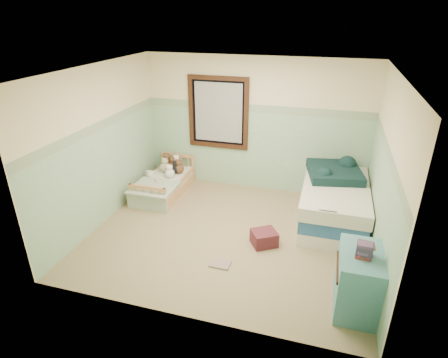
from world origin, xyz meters
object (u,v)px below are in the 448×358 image
(dresser, at_px, (358,281))
(toddler_bed_frame, at_px, (165,188))
(plush_floor_tan, at_px, (160,191))
(floor_book, at_px, (220,264))
(twin_bed_frame, at_px, (332,213))
(red_pillow, at_px, (264,238))
(plush_floor_cream, at_px, (152,183))

(dresser, bearing_deg, toddler_bed_frame, 148.02)
(plush_floor_tan, bearing_deg, floor_book, -43.82)
(twin_bed_frame, distance_m, floor_book, 2.24)
(twin_bed_frame, relative_size, red_pillow, 5.56)
(plush_floor_tan, distance_m, dresser, 3.93)
(plush_floor_cream, distance_m, dresser, 4.31)
(red_pillow, bearing_deg, plush_floor_tan, 156.27)
(dresser, relative_size, red_pillow, 2.14)
(plush_floor_tan, height_order, floor_book, plush_floor_tan)
(twin_bed_frame, bearing_deg, plush_floor_cream, 177.30)
(plush_floor_cream, xyz_separation_m, dresser, (3.71, -2.18, 0.24))
(plush_floor_tan, bearing_deg, twin_bed_frame, 1.93)
(toddler_bed_frame, xyz_separation_m, twin_bed_frame, (3.11, -0.12, 0.02))
(toddler_bed_frame, xyz_separation_m, floor_book, (1.67, -1.82, -0.08))
(plush_floor_tan, relative_size, red_pillow, 0.73)
(twin_bed_frame, bearing_deg, toddler_bed_frame, 177.87)
(toddler_bed_frame, xyz_separation_m, plush_floor_cream, (-0.30, 0.05, 0.05))
(red_pillow, bearing_deg, toddler_bed_frame, 151.52)
(plush_floor_cream, xyz_separation_m, red_pillow, (2.45, -1.21, -0.03))
(dresser, bearing_deg, twin_bed_frame, 98.56)
(toddler_bed_frame, relative_size, plush_floor_tan, 5.52)
(plush_floor_tan, bearing_deg, red_pillow, -23.73)
(plush_floor_cream, distance_m, red_pillow, 2.73)
(plush_floor_tan, height_order, twin_bed_frame, plush_floor_tan)
(toddler_bed_frame, relative_size, dresser, 1.87)
(plush_floor_cream, bearing_deg, red_pillow, -26.35)
(plush_floor_cream, relative_size, plush_floor_tan, 1.07)
(dresser, bearing_deg, plush_floor_tan, 150.77)
(twin_bed_frame, distance_m, red_pillow, 1.43)
(dresser, distance_m, red_pillow, 1.61)
(toddler_bed_frame, relative_size, plush_floor_cream, 5.14)
(toddler_bed_frame, distance_m, twin_bed_frame, 3.12)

